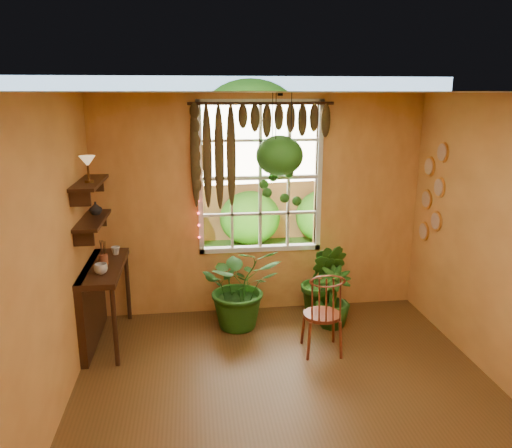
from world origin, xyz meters
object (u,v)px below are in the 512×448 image
Objects in this scene: counter_ledge at (96,295)px; hanging_basket at (279,161)px; potted_plant_mid at (323,281)px; windsor_chair at (322,326)px; potted_plant_left at (241,286)px.

hanging_basket is at bearing 11.57° from counter_ledge.
windsor_chair is at bearing -104.73° from potted_plant_mid.
counter_ledge is 1.62m from potted_plant_left.
potted_plant_left is 1.05× the size of potted_plant_mid.
windsor_chair is at bearing -13.08° from counter_ledge.
potted_plant_mid reaches higher than counter_ledge.
windsor_chair reaches higher than potted_plant_mid.
hanging_basket is (0.49, 0.25, 1.42)m from potted_plant_left.
potted_plant_mid is at bearing 6.01° from counter_ledge.
potted_plant_mid is 1.55m from hanging_basket.
potted_plant_left is at bearing -152.70° from hanging_basket.
potted_plant_mid is (0.22, 0.84, 0.18)m from windsor_chair.
potted_plant_left is at bearing 140.04° from windsor_chair.
windsor_chair is 1.93m from hanging_basket.
windsor_chair is 1.10× the size of potted_plant_mid.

